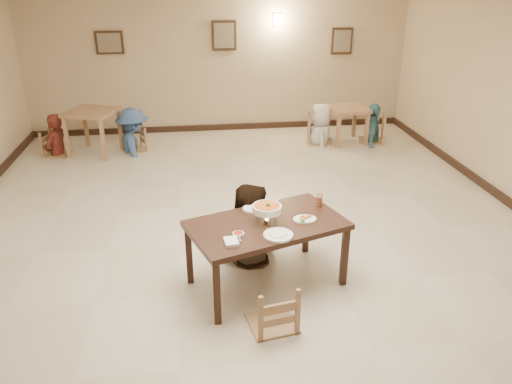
{
  "coord_description": "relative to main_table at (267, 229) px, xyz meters",
  "views": [
    {
      "loc": [
        -0.67,
        -5.65,
        3.22
      ],
      "look_at": [
        0.02,
        -0.51,
        0.91
      ],
      "focal_mm": 35.0,
      "sensor_mm": 36.0,
      "label": 1
    }
  ],
  "objects": [
    {
      "name": "floor",
      "position": [
        -0.08,
        0.99,
        -0.68
      ],
      "size": [
        10.0,
        10.0,
        0.0
      ],
      "primitive_type": "plane",
      "color": "beige",
      "rests_on": "ground"
    },
    {
      "name": "wall_back",
      "position": [
        -0.08,
        5.99,
        0.82
      ],
      "size": [
        10.0,
        0.0,
        10.0
      ],
      "primitive_type": "plane",
      "rotation": [
        1.57,
        0.0,
        0.0
      ],
      "color": "#C7AF8F",
      "rests_on": "floor"
    },
    {
      "name": "baseboard_back",
      "position": [
        -0.08,
        5.96,
        -0.62
      ],
      "size": [
        8.0,
        0.06,
        0.12
      ],
      "primitive_type": "cube",
      "color": "black",
      "rests_on": "floor"
    },
    {
      "name": "picture_a",
      "position": [
        -2.28,
        5.95,
        1.22
      ],
      "size": [
        0.55,
        0.04,
        0.45
      ],
      "color": "#321F13",
      "rests_on": "wall_back"
    },
    {
      "name": "picture_b",
      "position": [
        0.02,
        5.95,
        1.32
      ],
      "size": [
        0.5,
        0.04,
        0.6
      ],
      "color": "#321F13",
      "rests_on": "wall_back"
    },
    {
      "name": "picture_c",
      "position": [
        2.52,
        5.95,
        1.17
      ],
      "size": [
        0.45,
        0.04,
        0.55
      ],
      "color": "#321F13",
      "rests_on": "wall_back"
    },
    {
      "name": "wall_sconce",
      "position": [
        1.12,
        5.95,
        1.62
      ],
      "size": [
        0.16,
        0.05,
        0.22
      ],
      "primitive_type": "cube",
      "color": "#FFD88C",
      "rests_on": "wall_back"
    },
    {
      "name": "main_table",
      "position": [
        0.0,
        0.0,
        0.0
      ],
      "size": [
        1.84,
        1.4,
        0.76
      ],
      "rotation": [
        0.0,
        0.0,
        0.33
      ],
      "color": "#321B12",
      "rests_on": "floor"
    },
    {
      "name": "chair_far",
      "position": [
        -0.12,
        0.68,
        -0.21
      ],
      "size": [
        0.44,
        0.44,
        0.94
      ],
      "rotation": [
        0.0,
        0.0,
        -0.05
      ],
      "color": "#A48057",
      "rests_on": "floor"
    },
    {
      "name": "chair_near",
      "position": [
        -0.05,
        -0.72,
        -0.21
      ],
      "size": [
        0.45,
        0.45,
        0.95
      ],
      "rotation": [
        0.0,
        0.0,
        3.31
      ],
      "color": "#A48057",
      "rests_on": "floor"
    },
    {
      "name": "main_diner",
      "position": [
        -0.15,
        0.62,
        0.27
      ],
      "size": [
        1.04,
        0.88,
        1.9
      ],
      "primitive_type": "imported",
      "rotation": [
        0.0,
        0.0,
        2.95
      ],
      "color": "gray",
      "rests_on": "floor"
    },
    {
      "name": "curry_warmer",
      "position": [
        -0.0,
        -0.0,
        0.24
      ],
      "size": [
        0.35,
        0.31,
        0.28
      ],
      "color": "silver",
      "rests_on": "main_table"
    },
    {
      "name": "rice_plate_far",
      "position": [
        -0.07,
        0.33,
        0.1
      ],
      "size": [
        0.3,
        0.3,
        0.07
      ],
      "color": "white",
      "rests_on": "main_table"
    },
    {
      "name": "rice_plate_near",
      "position": [
        0.07,
        -0.31,
        0.1
      ],
      "size": [
        0.3,
        0.3,
        0.07
      ],
      "color": "white",
      "rests_on": "main_table"
    },
    {
      "name": "fried_plate",
      "position": [
        0.41,
        -0.0,
        0.1
      ],
      "size": [
        0.25,
        0.25,
        0.06
      ],
      "color": "white",
      "rests_on": "main_table"
    },
    {
      "name": "chili_dish",
      "position": [
        -0.33,
        -0.22,
        0.09
      ],
      "size": [
        0.12,
        0.12,
        0.02
      ],
      "color": "white",
      "rests_on": "main_table"
    },
    {
      "name": "napkin_cutlery",
      "position": [
        -0.41,
        -0.38,
        0.1
      ],
      "size": [
        0.17,
        0.28,
        0.03
      ],
      "color": "white",
      "rests_on": "main_table"
    },
    {
      "name": "drink_glass",
      "position": [
        0.66,
        0.33,
        0.15
      ],
      "size": [
        0.07,
        0.07,
        0.14
      ],
      "color": "white",
      "rests_on": "main_table"
    },
    {
      "name": "bg_table_left",
      "position": [
        -2.58,
        4.76,
        0.01
      ],
      "size": [
        1.06,
        1.06,
        0.84
      ],
      "rotation": [
        0.0,
        0.0,
        -0.32
      ],
      "color": "#A07453",
      "rests_on": "floor"
    },
    {
      "name": "bg_table_right",
      "position": [
        2.38,
        4.78,
        -0.1
      ],
      "size": [
        0.79,
        0.79,
        0.72
      ],
      "rotation": [
        0.0,
        0.0,
        0.1
      ],
      "color": "#A07453",
      "rests_on": "floor"
    },
    {
      "name": "bg_chair_ll",
      "position": [
        -3.3,
        4.74,
        -0.23
      ],
      "size": [
        0.42,
        0.42,
        0.9
      ],
      "rotation": [
        0.0,
        0.0,
        1.31
      ],
      "color": "#A48057",
      "rests_on": "floor"
    },
    {
      "name": "bg_chair_lr",
      "position": [
        -1.86,
        4.8,
        -0.24
      ],
      "size": [
        0.42,
        0.42,
        0.89
      ],
      "rotation": [
        0.0,
        0.0,
        -1.21
      ],
      "color": "#A48057",
      "rests_on": "floor"
    },
    {
      "name": "bg_chair_rl",
      "position": [
        1.85,
        4.82,
        -0.14
      ],
      "size": [
        0.51,
        0.51,
        1.09
      ],
      "rotation": [
        0.0,
        0.0,
        1.36
      ],
      "color": "#A48057",
      "rests_on": "floor"
    },
    {
      "name": "bg_chair_rr",
      "position": [
        2.91,
        4.74,
        -0.17
      ],
      "size": [
        0.49,
        0.49,
        1.04
      ],
      "rotation": [
        0.0,
        0.0,
        -1.88
      ],
      "color": "#A48057",
      "rests_on": "floor"
    },
    {
      "name": "bg_diner_a",
      "position": [
        -3.3,
        4.74,
        0.12
      ],
      "size": [
        0.58,
        0.69,
        1.6
      ],
      "primitive_type": "imported",
      "rotation": [
        0.0,
        0.0,
        4.32
      ],
      "color": "#551F18",
      "rests_on": "floor"
    },
    {
      "name": "bg_diner_b",
      "position": [
        -1.86,
        4.8,
        0.16
      ],
      "size": [
        0.91,
        1.22,
        1.69
      ],
      "primitive_type": "imported",
      "rotation": [
        0.0,
        0.0,
        1.86
      ],
      "color": "#35588F",
      "rests_on": "floor"
    },
    {
      "name": "bg_diner_c",
      "position": [
        1.85,
        4.82,
        0.12
      ],
      "size": [
        0.58,
        0.83,
        1.6
      ],
      "primitive_type": "imported",
      "rotation": [
        0.0,
        0.0,
        4.62
      ],
      "color": "silver",
      "rests_on": "floor"
    },
    {
      "name": "bg_diner_d",
      "position": [
        2.91,
        4.74,
        0.1
      ],
      "size": [
        0.66,
        1.0,
        1.57
      ],
      "primitive_type": "imported",
      "rotation": [
        0.0,
        0.0,
        1.25
      ],
      "color": "teal",
      "rests_on": "floor"
    }
  ]
}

